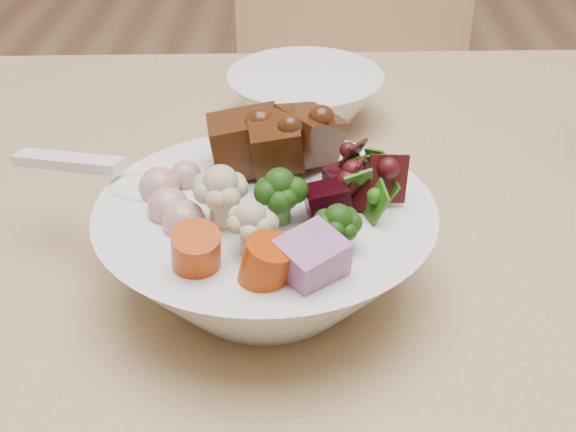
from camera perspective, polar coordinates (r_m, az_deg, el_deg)
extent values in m
cylinder|color=tan|center=(1.13, -16.82, -7.41)|extent=(0.05, 0.05, 0.63)
cube|color=tan|center=(1.27, 7.07, 5.33)|extent=(0.50, 0.50, 0.04)
cylinder|color=tan|center=(1.22, 1.18, -8.92)|extent=(0.03, 0.03, 0.42)
cylinder|color=tan|center=(1.33, 16.03, -6.35)|extent=(0.03, 0.03, 0.42)
cylinder|color=tan|center=(1.49, -2.05, -0.23)|extent=(0.03, 0.03, 0.42)
cylinder|color=tan|center=(1.58, 10.44, 1.31)|extent=(0.03, 0.03, 0.42)
sphere|color=black|center=(0.51, -0.60, 0.82)|extent=(0.04, 0.04, 0.04)
sphere|color=#BDAF8F|center=(0.51, -4.73, 0.79)|extent=(0.04, 0.04, 0.04)
cube|color=black|center=(0.54, 4.51, 2.00)|extent=(0.04, 0.04, 0.03)
cube|color=#955A91|center=(0.47, 1.66, -3.26)|extent=(0.05, 0.05, 0.04)
cylinder|color=#C13405|center=(0.47, -6.54, -2.71)|extent=(0.04, 0.04, 0.03)
sphere|color=tan|center=(0.53, -8.50, 0.59)|extent=(0.02, 0.02, 0.02)
ellipsoid|color=white|center=(0.57, -10.26, 1.83)|extent=(0.06, 0.06, 0.02)
cube|color=white|center=(0.60, -15.40, 3.76)|extent=(0.09, 0.05, 0.02)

